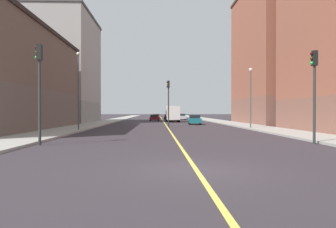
{
  "coord_description": "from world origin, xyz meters",
  "views": [
    {
      "loc": [
        -1.32,
        -10.54,
        1.97
      ],
      "look_at": [
        0.85,
        49.78,
        1.43
      ],
      "focal_mm": 33.88,
      "sensor_mm": 36.0,
      "label": 1
    }
  ],
  "objects_px": {
    "car_maroon": "(155,118)",
    "traffic_light_right_near": "(39,80)",
    "street_lamp_right_near": "(78,83)",
    "box_truck": "(173,113)",
    "building_left_mid": "(277,55)",
    "car_teal": "(195,120)",
    "car_black": "(168,117)",
    "car_yellow": "(171,118)",
    "street_lamp_left_near": "(251,91)",
    "traffic_light_median_far": "(168,97)",
    "traffic_light_left_near": "(314,83)",
    "car_red": "(156,116)",
    "car_silver": "(181,117)",
    "building_right_midblock": "(63,69)"
  },
  "relations": [
    {
      "from": "car_maroon",
      "to": "street_lamp_right_near",
      "type": "bearing_deg",
      "value": -102.52
    },
    {
      "from": "traffic_light_median_far",
      "to": "car_teal",
      "type": "distance_m",
      "value": 9.53
    },
    {
      "from": "traffic_light_left_near",
      "to": "traffic_light_median_far",
      "type": "bearing_deg",
      "value": 110.98
    },
    {
      "from": "car_maroon",
      "to": "traffic_light_left_near",
      "type": "bearing_deg",
      "value": -78.04
    },
    {
      "from": "street_lamp_right_near",
      "to": "car_yellow",
      "type": "bearing_deg",
      "value": 72.93
    },
    {
      "from": "car_black",
      "to": "car_silver",
      "type": "distance_m",
      "value": 3.2
    },
    {
      "from": "building_right_midblock",
      "to": "car_yellow",
      "type": "distance_m",
      "value": 24.01
    },
    {
      "from": "traffic_light_right_near",
      "to": "car_red",
      "type": "height_order",
      "value": "traffic_light_right_near"
    },
    {
      "from": "building_left_mid",
      "to": "street_lamp_left_near",
      "type": "distance_m",
      "value": 17.41
    },
    {
      "from": "building_left_mid",
      "to": "traffic_light_median_far",
      "type": "distance_m",
      "value": 20.8
    },
    {
      "from": "street_lamp_left_near",
      "to": "car_teal",
      "type": "relative_size",
      "value": 1.61
    },
    {
      "from": "traffic_light_right_near",
      "to": "car_silver",
      "type": "bearing_deg",
      "value": 77.04
    },
    {
      "from": "car_red",
      "to": "car_maroon",
      "type": "relative_size",
      "value": 1.0
    },
    {
      "from": "traffic_light_median_far",
      "to": "street_lamp_left_near",
      "type": "relative_size",
      "value": 0.87
    },
    {
      "from": "street_lamp_right_near",
      "to": "box_truck",
      "type": "xyz_separation_m",
      "value": [
        10.7,
        26.46,
        -3.21
      ]
    },
    {
      "from": "traffic_light_right_near",
      "to": "car_black",
      "type": "xyz_separation_m",
      "value": [
        9.42,
        55.2,
        -3.16
      ]
    },
    {
      "from": "car_yellow",
      "to": "box_truck",
      "type": "height_order",
      "value": "box_truck"
    },
    {
      "from": "car_silver",
      "to": "car_teal",
      "type": "distance_m",
      "value": 25.77
    },
    {
      "from": "car_teal",
      "to": "box_truck",
      "type": "bearing_deg",
      "value": 104.13
    },
    {
      "from": "street_lamp_left_near",
      "to": "car_maroon",
      "type": "distance_m",
      "value": 32.19
    },
    {
      "from": "street_lamp_left_near",
      "to": "building_left_mid",
      "type": "bearing_deg",
      "value": 59.05
    },
    {
      "from": "traffic_light_left_near",
      "to": "car_maroon",
      "type": "relative_size",
      "value": 1.37
    },
    {
      "from": "building_left_mid",
      "to": "box_truck",
      "type": "relative_size",
      "value": 2.77
    },
    {
      "from": "traffic_light_median_far",
      "to": "box_truck",
      "type": "xyz_separation_m",
      "value": [
        1.48,
        18.92,
        -2.19
      ]
    },
    {
      "from": "traffic_light_left_near",
      "to": "car_black",
      "type": "xyz_separation_m",
      "value": [
        -6.75,
        55.2,
        -3.02
      ]
    },
    {
      "from": "traffic_light_right_near",
      "to": "car_red",
      "type": "xyz_separation_m",
      "value": [
        6.67,
        61.8,
        -3.14
      ]
    },
    {
      "from": "traffic_light_median_far",
      "to": "street_lamp_right_near",
      "type": "bearing_deg",
      "value": -140.73
    },
    {
      "from": "traffic_light_median_far",
      "to": "car_maroon",
      "type": "height_order",
      "value": "traffic_light_median_far"
    },
    {
      "from": "traffic_light_left_near",
      "to": "street_lamp_right_near",
      "type": "distance_m",
      "value": 21.64
    },
    {
      "from": "car_yellow",
      "to": "street_lamp_left_near",
      "type": "bearing_deg",
      "value": -77.16
    },
    {
      "from": "street_lamp_left_near",
      "to": "car_black",
      "type": "distance_m",
      "value": 39.98
    },
    {
      "from": "box_truck",
      "to": "traffic_light_left_near",
      "type": "bearing_deg",
      "value": -80.75
    },
    {
      "from": "building_left_mid",
      "to": "car_red",
      "type": "xyz_separation_m",
      "value": [
        -18.83,
        31.78,
        -9.99
      ]
    },
    {
      "from": "street_lamp_right_near",
      "to": "car_black",
      "type": "distance_m",
      "value": 43.52
    },
    {
      "from": "car_red",
      "to": "street_lamp_right_near",
      "type": "bearing_deg",
      "value": -98.94
    },
    {
      "from": "building_right_midblock",
      "to": "car_teal",
      "type": "xyz_separation_m",
      "value": [
        21.77,
        -8.05,
        -8.54
      ]
    },
    {
      "from": "street_lamp_right_near",
      "to": "car_red",
      "type": "xyz_separation_m",
      "value": [
        7.66,
        48.66,
        -4.13
      ]
    },
    {
      "from": "car_yellow",
      "to": "street_lamp_right_near",
      "type": "bearing_deg",
      "value": -107.07
    },
    {
      "from": "building_right_midblock",
      "to": "box_truck",
      "type": "xyz_separation_m",
      "value": [
        19.02,
        2.9,
        -7.66
      ]
    },
    {
      "from": "building_left_mid",
      "to": "traffic_light_right_near",
      "type": "relative_size",
      "value": 3.65
    },
    {
      "from": "car_red",
      "to": "box_truck",
      "type": "height_order",
      "value": "box_truck"
    },
    {
      "from": "car_maroon",
      "to": "traffic_light_right_near",
      "type": "bearing_deg",
      "value": -97.84
    },
    {
      "from": "car_black",
      "to": "car_yellow",
      "type": "distance_m",
      "value": 6.84
    },
    {
      "from": "box_truck",
      "to": "traffic_light_right_near",
      "type": "bearing_deg",
      "value": -103.78
    },
    {
      "from": "traffic_light_median_far",
      "to": "car_black",
      "type": "xyz_separation_m",
      "value": [
        1.18,
        34.52,
        -3.13
      ]
    },
    {
      "from": "building_right_midblock",
      "to": "box_truck",
      "type": "height_order",
      "value": "building_right_midblock"
    },
    {
      "from": "traffic_light_median_far",
      "to": "box_truck",
      "type": "distance_m",
      "value": 19.1
    },
    {
      "from": "building_left_mid",
      "to": "car_red",
      "type": "height_order",
      "value": "building_left_mid"
    },
    {
      "from": "street_lamp_right_near",
      "to": "car_silver",
      "type": "relative_size",
      "value": 1.7
    },
    {
      "from": "building_right_midblock",
      "to": "traffic_light_left_near",
      "type": "relative_size",
      "value": 3.31
    }
  ]
}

